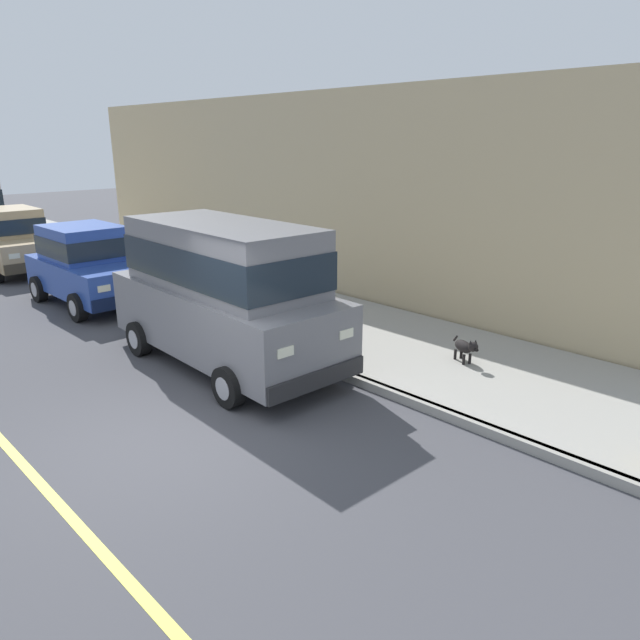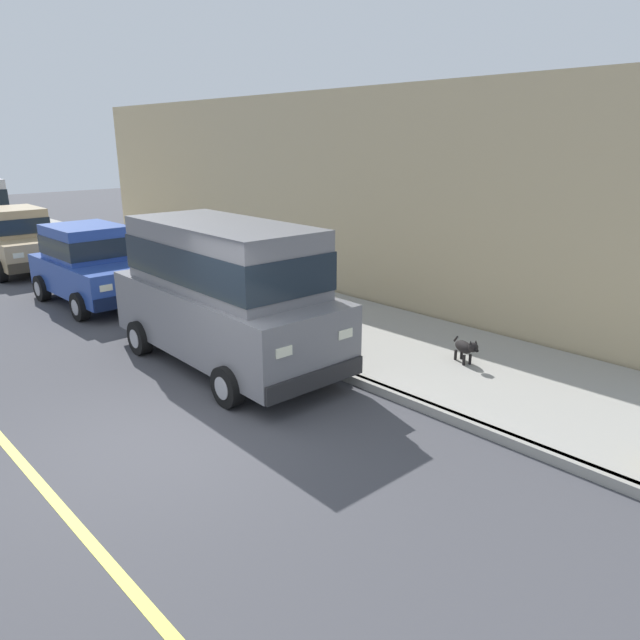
# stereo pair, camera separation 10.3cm
# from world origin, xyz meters

# --- Properties ---
(ground_plane) EXTENTS (80.00, 80.00, 0.00)m
(ground_plane) POSITION_xyz_m (0.00, 0.00, 0.00)
(ground_plane) COLOR #424247
(curb) EXTENTS (0.16, 64.00, 0.14)m
(curb) POSITION_xyz_m (3.20, 0.00, 0.07)
(curb) COLOR gray
(curb) RESTS_ON ground
(sidewalk) EXTENTS (3.60, 64.00, 0.14)m
(sidewalk) POSITION_xyz_m (5.00, 0.00, 0.07)
(sidewalk) COLOR #99968E
(sidewalk) RESTS_ON ground
(lane_centre_line) EXTENTS (0.12, 57.60, 0.01)m
(lane_centre_line) POSITION_xyz_m (-1.60, 0.00, 0.00)
(lane_centre_line) COLOR #E0D64C
(lane_centre_line) RESTS_ON ground
(car_grey_van) EXTENTS (2.26, 4.96, 2.52)m
(car_grey_van) POSITION_xyz_m (2.20, 1.67, 1.39)
(car_grey_van) COLOR slate
(car_grey_van) RESTS_ON ground
(car_blue_hatchback) EXTENTS (1.98, 3.81, 1.88)m
(car_blue_hatchback) POSITION_xyz_m (2.20, 7.30, 0.98)
(car_blue_hatchback) COLOR #28479E
(car_blue_hatchback) RESTS_ON ground
(car_tan_hatchback) EXTENTS (2.01, 3.83, 1.88)m
(car_tan_hatchback) POSITION_xyz_m (2.08, 12.41, 0.98)
(car_tan_hatchback) COLOR tan
(car_tan_hatchback) RESTS_ON ground
(dog_black) EXTENTS (0.40, 0.70, 0.49)m
(dog_black) POSITION_xyz_m (4.97, -1.44, 0.43)
(dog_black) COLOR black
(dog_black) RESTS_ON sidewalk
(building_facade) EXTENTS (0.50, 20.00, 4.96)m
(building_facade) POSITION_xyz_m (7.10, 5.28, 2.48)
(building_facade) COLOR tan
(building_facade) RESTS_ON ground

